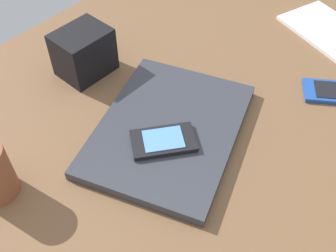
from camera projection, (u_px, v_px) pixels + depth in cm
name	position (u px, v px, depth cm)	size (l,w,h in cm)	color
desk_surface	(149.00, 126.00, 76.28)	(120.00, 80.00, 3.00)	brown
laptop_closed	(168.00, 130.00, 72.28)	(30.85, 23.31, 1.91)	#33353D
cell_phone_on_laptop	(163.00, 141.00, 68.72)	(12.20, 11.53, 1.06)	black
cell_phone_on_desk	(332.00, 92.00, 79.45)	(11.07, 12.35, 1.08)	#1E479E
notepad	(328.00, 30.00, 93.25)	(13.38, 19.85, 0.80)	white
desk_organizer	(84.00, 52.00, 80.99)	(10.44, 8.31, 9.37)	black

